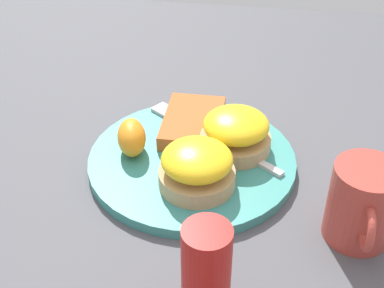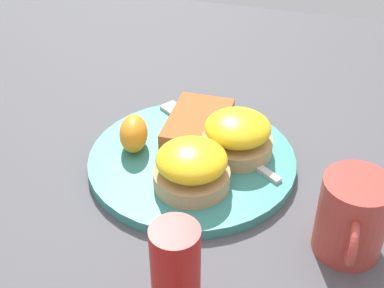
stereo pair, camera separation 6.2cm
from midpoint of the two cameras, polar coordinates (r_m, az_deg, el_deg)
ground_plane at (r=0.69m, az=2.56°, el=-2.36°), size 1.10×1.10×0.00m
plate at (r=0.69m, az=2.58°, el=-1.90°), size 0.27×0.27×0.01m
sandwich_benedict_left at (r=0.62m, az=2.80°, el=-2.59°), size 0.09×0.09×0.05m
sandwich_benedict_right at (r=0.68m, az=7.46°, el=0.86°), size 0.09×0.09×0.05m
hashbrown_patty at (r=0.73m, az=3.10°, el=2.20°), size 0.12×0.08×0.02m
orange_wedge at (r=0.69m, az=-3.73°, el=0.98°), size 0.07×0.05×0.04m
fork at (r=0.72m, az=4.34°, el=1.01°), size 0.14×0.19×0.00m
cup at (r=0.59m, az=19.68°, el=-7.48°), size 0.10×0.07×0.09m
condiment_bottle at (r=0.48m, az=2.03°, el=-14.23°), size 0.04×0.04×0.12m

